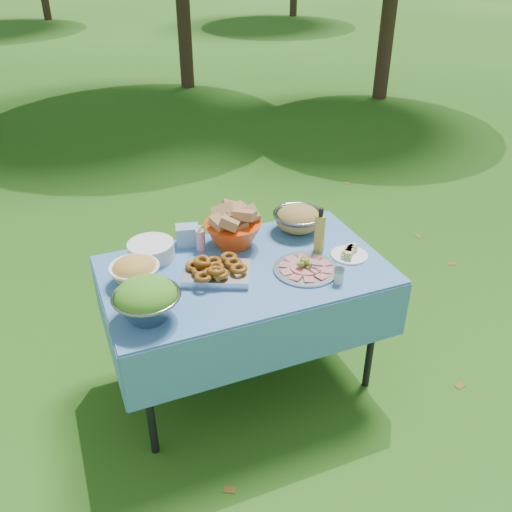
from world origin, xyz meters
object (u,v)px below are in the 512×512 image
Objects in this scene: charcuterie_platter at (306,264)px; bread_bowl at (233,228)px; plate_stack at (151,250)px; picnic_table at (246,326)px; pasta_bowl_steel at (298,218)px; oil_bottle at (320,230)px; salad_bowl at (147,300)px.

bread_bowl is at bearing 123.05° from charcuterie_platter.
charcuterie_platter is (0.25, -0.39, -0.07)m from bread_bowl.
bread_bowl is (0.45, -0.03, 0.06)m from plate_stack.
plate_stack is 0.77× the size of bread_bowl.
picnic_table is 0.69m from pasta_bowl_steel.
oil_bottle reaches higher than charcuterie_platter.
charcuterie_platter is at bearing -30.92° from plate_stack.
salad_bowl is 1.02m from oil_bottle.
pasta_bowl_steel is 0.85× the size of charcuterie_platter.
bread_bowl is at bearing -177.63° from pasta_bowl_steel.
salad_bowl is at bearing -140.61° from bread_bowl.
salad_bowl is at bearing -158.17° from picnic_table.
plate_stack is (-0.42, 0.29, 0.43)m from picnic_table.
oil_bottle is at bearing -17.58° from plate_stack.
oil_bottle is at bearing 44.44° from charcuterie_platter.
plate_stack is 0.96× the size of oil_bottle.
salad_bowl reaches higher than charcuterie_platter.
pasta_bowl_steel is at bearing 2.37° from bread_bowl.
oil_bottle is (0.86, -0.27, 0.08)m from plate_stack.
oil_bottle reaches higher than salad_bowl.
picnic_table is at bearing -97.00° from bread_bowl.
bread_bowl is 0.95× the size of charcuterie_platter.
bread_bowl reaches higher than charcuterie_platter.
charcuterie_platter is (-0.15, -0.41, -0.04)m from pasta_bowl_steel.
bread_bowl is 0.47m from oil_bottle.
charcuterie_platter reaches higher than picnic_table.
pasta_bowl_steel reaches higher than picnic_table.
plate_stack is at bearing 178.92° from pasta_bowl_steel.
picnic_table is at bearing -34.68° from plate_stack.
bread_bowl is 1.11× the size of pasta_bowl_steel.
plate_stack is 0.86m from pasta_bowl_steel.
plate_stack is (0.13, 0.51, -0.05)m from salad_bowl.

